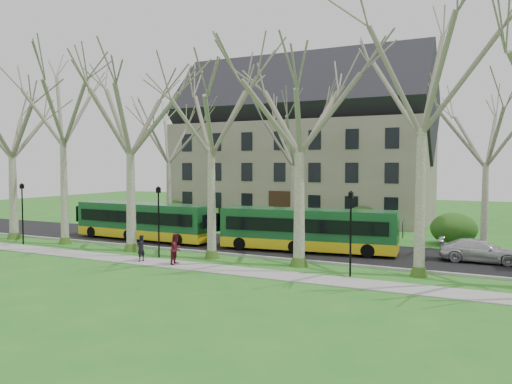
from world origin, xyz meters
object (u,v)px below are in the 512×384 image
at_px(bus_follow, 308,229).
at_px(pedestrian_b, 176,249).
at_px(bus_lead, 144,221).
at_px(pedestrian_a, 141,248).
at_px(sedan, 480,251).

distance_m(bus_follow, pedestrian_b, 8.99).
distance_m(bus_lead, bus_follow, 12.90).
height_order(bus_lead, pedestrian_b, bus_lead).
bearing_deg(bus_lead, pedestrian_a, -50.86).
xyz_separation_m(sedan, pedestrian_a, (-17.92, -8.33, 0.11)).
bearing_deg(pedestrian_a, bus_lead, -138.17).
bearing_deg(pedestrian_a, bus_follow, 138.98).
height_order(pedestrian_a, pedestrian_b, pedestrian_b).
bearing_deg(pedestrian_b, bus_follow, -41.33).
distance_m(bus_lead, sedan, 23.21).
height_order(bus_follow, pedestrian_b, bus_follow).
bearing_deg(pedestrian_a, pedestrian_b, 99.61).
bearing_deg(pedestrian_b, pedestrian_a, 89.69).
height_order(bus_follow, pedestrian_a, bus_follow).
distance_m(bus_follow, pedestrian_a, 10.70).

